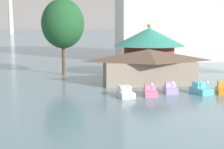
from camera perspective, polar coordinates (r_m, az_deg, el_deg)
The scene contains 9 objects.
pedal_boat_white at distance 37.67m, azimuth 2.32°, elevation -3.13°, with size 1.96×2.89×1.42m.
pedal_boat_pink at distance 38.62m, azimuth 6.65°, elevation -2.87°, with size 1.72×3.09×1.67m.
pedal_boat_lavender at distance 40.21m, azimuth 10.15°, elevation -2.44°, with size 1.66×2.44×1.62m.
pedal_boat_cyan at distance 40.67m, azimuth 15.17°, elevation -2.44°, with size 2.37×2.94×1.70m.
pedal_boat_orange at distance 41.50m, azimuth 18.69°, elevation -2.38°, with size 1.90×2.74×1.72m.
boathouse at distance 46.13m, azimuth 6.38°, elevation 1.55°, with size 13.36×6.57×4.83m.
green_roof_pavilion at distance 54.09m, azimuth 6.44°, elevation 4.68°, with size 11.65×11.65×8.45m.
shoreline_tree_mid at distance 54.71m, azimuth -8.54°, elevation 8.72°, with size 6.97×6.97×12.44m.
background_building_block at distance 82.68m, azimuth 11.97°, elevation 12.30°, with size 31.02×16.55×27.70m.
Camera 1 is at (1.59, -11.20, 8.02)m, focal length 52.60 mm.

